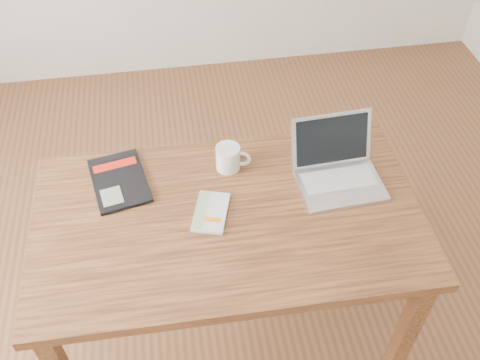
{
  "coord_description": "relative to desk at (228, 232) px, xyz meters",
  "views": [
    {
      "loc": [
        -0.15,
        -1.13,
        2.11
      ],
      "look_at": [
        0.04,
        0.06,
        0.85
      ],
      "focal_mm": 40.0,
      "sensor_mm": 36.0,
      "label": 1
    }
  ],
  "objects": [
    {
      "name": "room",
      "position": [
        -0.06,
        -0.0,
        0.69
      ],
      "size": [
        4.04,
        4.04,
        2.7
      ],
      "color": "#56341D",
      "rests_on": "ground"
    },
    {
      "name": "desk",
      "position": [
        0.0,
        0.0,
        0.0
      ],
      "size": [
        1.3,
        0.75,
        0.75
      ],
      "rotation": [
        0.0,
        0.0,
        -0.01
      ],
      "color": "#522F19",
      "rests_on": "ground"
    },
    {
      "name": "white_guidebook",
      "position": [
        -0.06,
        0.02,
        0.1
      ],
      "size": [
        0.15,
        0.2,
        0.02
      ],
      "rotation": [
        0.0,
        0.0,
        -0.29
      ],
      "color": "beige",
      "rests_on": "desk"
    },
    {
      "name": "black_guidebook",
      "position": [
        -0.35,
        0.21,
        0.1
      ],
      "size": [
        0.23,
        0.3,
        0.01
      ],
      "rotation": [
        0.0,
        0.0,
        0.2
      ],
      "color": "black",
      "rests_on": "desk"
    },
    {
      "name": "laptop",
      "position": [
        0.4,
        0.12,
        0.13
      ],
      "size": [
        0.3,
        0.28,
        0.2
      ],
      "rotation": [
        0.0,
        0.0,
        0.05
      ],
      "color": "silver",
      "rests_on": "desk"
    },
    {
      "name": "coffee_mug",
      "position": [
        0.04,
        0.22,
        0.14
      ],
      "size": [
        0.12,
        0.09,
        0.09
      ],
      "rotation": [
        0.0,
        0.0,
        -0.27
      ],
      "color": "silver",
      "rests_on": "desk"
    }
  ]
}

